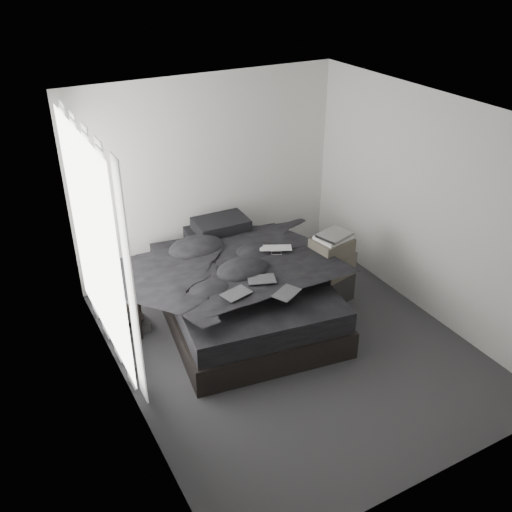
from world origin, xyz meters
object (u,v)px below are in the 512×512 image
bed (243,305)px  box_lower (329,286)px  side_stand (127,310)px  laptop (276,245)px

bed → box_lower: size_ratio=4.70×
side_stand → box_lower: (2.42, -0.50, -0.14)m
side_stand → box_lower: size_ratio=1.28×
laptop → side_stand: laptop is taller
bed → side_stand: (-1.31, 0.31, 0.16)m
bed → box_lower: box_lower is taller
bed → side_stand: bearing=174.7°
bed → laptop: 0.83m
laptop → side_stand: size_ratio=0.59×
box_lower → bed: bearing=170.4°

